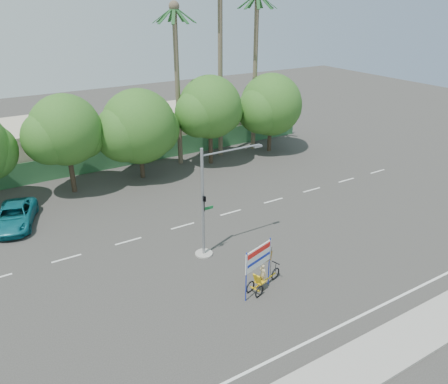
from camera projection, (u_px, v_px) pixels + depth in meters
ground at (274, 274)px, 25.47m from camera, size 120.00×120.00×0.00m
sidewalk_near at (376, 356)px, 19.61m from camera, size 50.00×2.40×0.12m
fence at (138, 153)px, 41.79m from camera, size 38.00×0.08×2.00m
building_left at (17, 148)px, 40.15m from camera, size 12.00×8.00×4.00m
building_right at (191, 123)px, 48.75m from camera, size 14.00×8.00×3.60m
tree_left at (65, 132)px, 34.06m from camera, size 6.66×5.60×8.07m
tree_center at (138, 129)px, 37.14m from camera, size 7.62×6.40×7.85m
tree_right at (210, 109)px, 40.14m from camera, size 6.90×5.80×8.36m
tree_far_right at (270, 107)px, 43.69m from camera, size 7.38×6.20×7.94m
palm_tall at (220, 47)px, 40.11m from camera, size 3.73×3.79×17.45m
palm_mid at (255, 56)px, 42.45m from camera, size 3.73×3.79×15.45m
palm_short at (177, 69)px, 38.65m from camera, size 3.73×3.79×14.45m
traffic_signal at (208, 212)px, 26.33m from camera, size 4.72×1.10×7.00m
trike_billboard at (261, 271)px, 23.62m from camera, size 2.98×1.22×3.04m
pickup_truck at (15, 216)px, 30.55m from camera, size 3.93×5.77×1.47m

